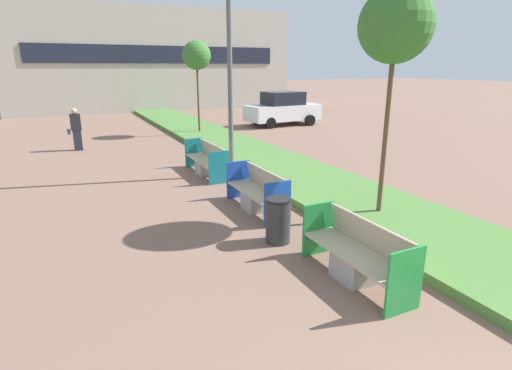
% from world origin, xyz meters
% --- Properties ---
extents(planter_grass_strip, '(2.80, 120.00, 0.18)m').
position_xyz_m(planter_grass_strip, '(3.20, 12.00, 0.09)').
color(planter_grass_strip, '#4C7A38').
rests_on(planter_grass_strip, ground).
extents(building_backdrop, '(20.77, 6.91, 7.32)m').
position_xyz_m(building_backdrop, '(4.00, 32.90, 3.66)').
color(building_backdrop, '#B2AD9E').
rests_on(building_backdrop, ground).
extents(bench_green_frame, '(0.65, 2.04, 0.94)m').
position_xyz_m(bench_green_frame, '(0.94, 4.04, 0.37)').
color(bench_green_frame, '#9E9B96').
rests_on(bench_green_frame, ground).
extents(bench_blue_frame, '(0.65, 2.09, 0.94)m').
position_xyz_m(bench_blue_frame, '(0.94, 7.54, 0.37)').
color(bench_blue_frame, '#9E9B96').
rests_on(bench_blue_frame, ground).
extents(bench_teal_frame, '(0.65, 2.36, 0.94)m').
position_xyz_m(bench_teal_frame, '(0.94, 11.08, 0.38)').
color(bench_teal_frame, '#9E9B96').
rests_on(bench_teal_frame, ground).
extents(litter_bin, '(0.49, 0.49, 0.86)m').
position_xyz_m(litter_bin, '(0.51, 5.78, 0.43)').
color(litter_bin, '#2D2D30').
rests_on(litter_bin, ground).
extents(street_lamp_post, '(0.24, 0.44, 8.54)m').
position_xyz_m(street_lamp_post, '(1.55, 10.59, 4.66)').
color(street_lamp_post, '#56595B').
rests_on(street_lamp_post, ground).
extents(sapling_tree_near, '(1.45, 1.45, 4.68)m').
position_xyz_m(sapling_tree_near, '(3.08, 5.90, 3.93)').
color(sapling_tree_near, brown).
rests_on(sapling_tree_near, ground).
extents(sapling_tree_far, '(1.33, 1.33, 4.37)m').
position_xyz_m(sapling_tree_far, '(3.08, 18.39, 3.68)').
color(sapling_tree_far, brown).
rests_on(sapling_tree_far, ground).
extents(pedestrian_walking, '(0.53, 0.24, 1.65)m').
position_xyz_m(pedestrian_walking, '(-2.46, 16.84, 0.83)').
color(pedestrian_walking, '#232633').
rests_on(pedestrian_walking, ground).
extents(parked_car_distant, '(4.31, 2.06, 1.86)m').
position_xyz_m(parked_car_distant, '(8.37, 19.53, 0.91)').
color(parked_car_distant, silver).
rests_on(parked_car_distant, ground).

